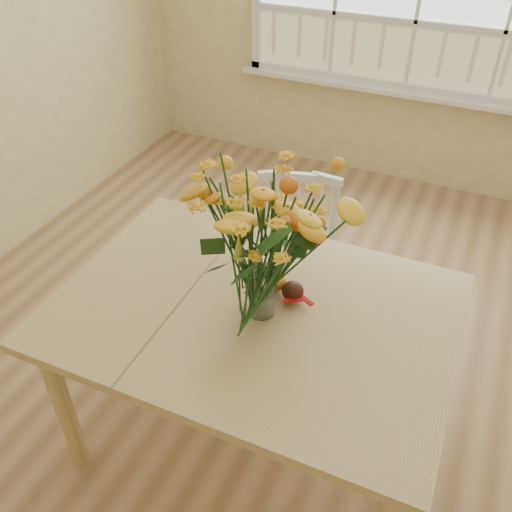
% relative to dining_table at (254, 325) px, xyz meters
% --- Properties ---
extents(floor, '(4.00, 4.50, 0.01)m').
position_rel_dining_table_xyz_m(floor, '(0.01, 0.28, -0.68)').
color(floor, '#956F48').
rests_on(floor, ground).
extents(dining_table, '(1.43, 1.03, 0.76)m').
position_rel_dining_table_xyz_m(dining_table, '(0.00, 0.00, 0.00)').
color(dining_table, tan).
rests_on(dining_table, floor).
extents(windsor_chair, '(0.48, 0.46, 0.85)m').
position_rel_dining_table_xyz_m(windsor_chair, '(-0.11, 0.72, -0.19)').
color(windsor_chair, white).
rests_on(windsor_chair, floor).
extents(flower_vase, '(0.45, 0.45, 0.53)m').
position_rel_dining_table_xyz_m(flower_vase, '(0.04, -0.01, 0.41)').
color(flower_vase, white).
rests_on(flower_vase, dining_table).
extents(pumpkin, '(0.09, 0.09, 0.07)m').
position_rel_dining_table_xyz_m(pumpkin, '(0.03, 0.12, 0.13)').
color(pumpkin, orange).
rests_on(pumpkin, dining_table).
extents(turkey_figurine, '(0.09, 0.08, 0.10)m').
position_rel_dining_table_xyz_m(turkey_figurine, '(0.02, 0.01, 0.13)').
color(turkey_figurine, '#CCB78C').
rests_on(turkey_figurine, dining_table).
extents(dark_gourd, '(0.13, 0.08, 0.07)m').
position_rel_dining_table_xyz_m(dark_gourd, '(0.11, 0.10, 0.13)').
color(dark_gourd, '#38160F').
rests_on(dark_gourd, dining_table).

